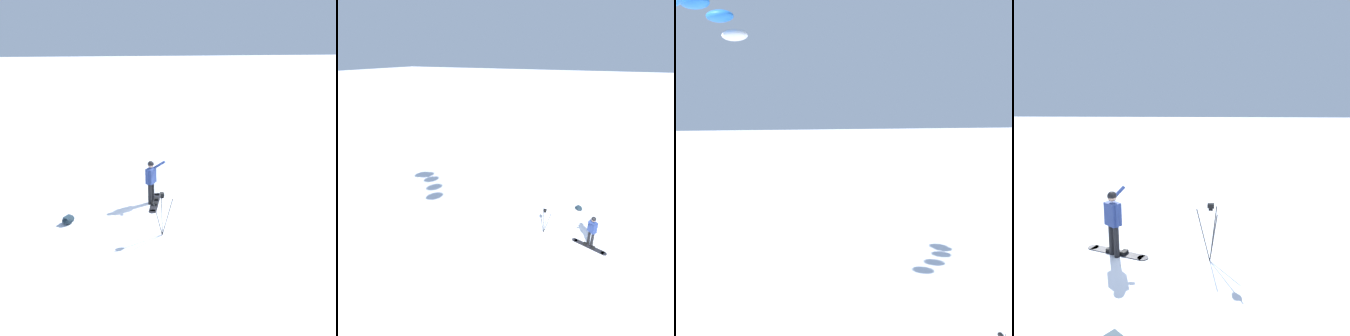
% 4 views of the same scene
% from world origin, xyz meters
% --- Properties ---
extents(traction_kite, '(3.83, 4.52, 1.24)m').
position_xyz_m(traction_kite, '(9.72, -6.41, 12.18)').
color(traction_kite, white).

